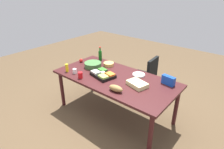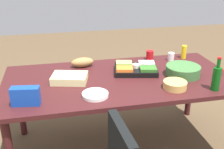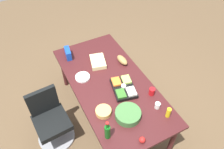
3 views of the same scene
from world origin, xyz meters
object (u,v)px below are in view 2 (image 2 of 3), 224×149
Objects in this scene: bread_loaf at (82,62)px; chip_bag_blue at (26,96)px; paper_cup at (171,57)px; wine_bottle at (216,78)px; salad_bowl at (183,71)px; sheet_cake at (70,78)px; apple_red at (219,70)px; chip_bowl at (175,85)px; veggie_tray at (136,69)px; red_solo_cup at (150,55)px; conference_table at (120,85)px; mustard_bottle at (184,52)px; paper_plate_stack at (95,95)px.

chip_bag_blue is at bearing -126.09° from bread_loaf.
wine_bottle reaches higher than paper_cup.
salad_bowl reaches higher than paper_cup.
bread_loaf reaches higher than sheet_cake.
chip_bag_blue reaches higher than apple_red.
salad_bowl is 1.38× the size of bread_loaf.
chip_bowl is 0.65× the size of sheet_cake.
red_solo_cup is at bearing 50.22° from veggie_tray.
veggie_tray is at bearing 118.35° from chip_bowl.
bread_loaf is at bearing 130.60° from conference_table.
chip_bowl is at bearing -158.18° from apple_red.
mustard_bottle is at bearing 13.23° from paper_cup.
sheet_cake reaches higher than conference_table.
mustard_bottle is 0.32× the size of veggie_tray.
chip_bowl is at bearing -43.05° from bread_loaf.
veggie_tray is 0.78m from wine_bottle.
salad_bowl is at bearing -6.26° from conference_table.
chip_bag_blue is 0.89m from bread_loaf.
salad_bowl is (0.62, -0.07, 0.12)m from conference_table.
red_solo_cup is 0.40m from mustard_bottle.
apple_red is at bearing -14.07° from veggie_tray.
paper_cup is (0.48, 0.24, 0.01)m from veggie_tray.
bread_loaf is (-0.99, 0.02, 0.01)m from paper_cup.
red_solo_cup is 0.46× the size of bread_loaf.
conference_table is 0.25m from veggie_tray.
mustard_bottle is at bearing 83.40° from wine_bottle.
apple_red is (0.55, -0.51, -0.02)m from red_solo_cup.
red_solo_cup is at bearing 3.49° from bread_loaf.
salad_bowl reaches higher than conference_table.
sheet_cake is 4.21× the size of apple_red.
apple_red is at bearing 21.82° from chip_bowl.
red_solo_cup is at bearing 137.19° from apple_red.
salad_bowl is 1.03m from bread_loaf.
bread_loaf is (-1.31, 0.46, 0.01)m from apple_red.
mustard_bottle is at bearing 23.79° from chip_bag_blue.
chip_bowl reaches higher than paper_plate_stack.
paper_cup is at bearing -1.00° from bread_loaf.
salad_bowl is at bearing 176.12° from apple_red.
paper_cup is 1.18× the size of apple_red.
chip_bag_blue is at bearing -168.99° from salad_bowl.
mustard_bottle is 1.84m from chip_bag_blue.
chip_bowl is (-0.42, -0.71, -0.04)m from mustard_bottle.
paper_cup is 1.18m from paper_plate_stack.
apple_red is (1.47, -0.11, 0.00)m from sheet_cake.
veggie_tray reaches higher than sheet_cake.
wine_bottle is at bearing -5.52° from paper_plate_stack.
wine_bottle is (0.08, -0.78, 0.07)m from paper_cup.
conference_table is at bearing -49.40° from bread_loaf.
sheet_cake is at bearing 159.47° from chip_bowl.
sheet_cake is (-0.92, -0.40, -0.02)m from red_solo_cup.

